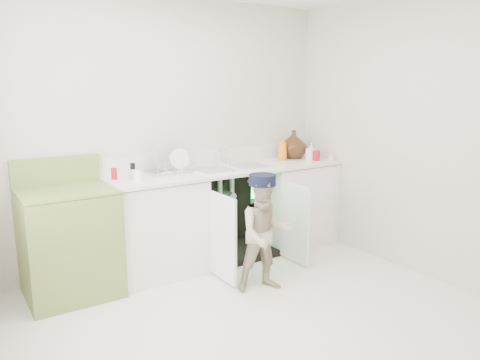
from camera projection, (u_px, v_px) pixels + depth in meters
name	position (u px, v px, depth m)	size (l,w,h in m)	color
ground	(255.00, 318.00, 3.47)	(3.50, 3.50, 0.00)	beige
room_shell	(257.00, 151.00, 3.21)	(6.00, 5.50, 1.26)	beige
counter_run	(233.00, 210.00, 4.67)	(2.44, 1.02, 1.21)	white
avocado_stove	(69.00, 241.00, 3.79)	(0.71, 0.65, 1.11)	olive
repair_worker	(265.00, 233.00, 3.86)	(0.56, 0.74, 0.99)	tan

